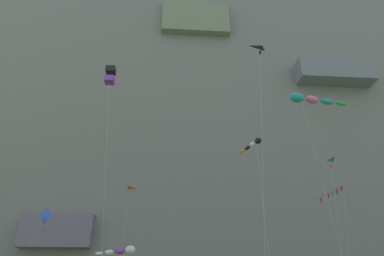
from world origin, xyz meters
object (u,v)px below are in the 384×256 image
kite_box_upper_right (110,75)px  kite_delta_low_center (327,168)px  kite_windsock_far_left (311,100)px  kite_delta_high_left (127,197)px  kite_windsock_upper_left (120,251)px  kite_windsock_low_right (253,145)px  kite_diamond_mid_center (44,218)px  kite_banner_mid_left (332,199)px  kite_delta_high_center (263,58)px

kite_box_upper_right → kite_delta_low_center: size_ratio=1.48×
kite_box_upper_right → kite_windsock_far_left: (20.92, -4.82, -5.35)m
kite_delta_high_left → kite_windsock_upper_left: bearing=-84.1°
kite_windsock_far_left → kite_windsock_upper_left: (-18.39, 8.52, -13.31)m
kite_box_upper_right → kite_windsock_low_right: bearing=-9.9°
kite_windsock_upper_left → kite_diamond_mid_center: bearing=155.4°
kite_delta_low_center → kite_windsock_far_left: kite_windsock_far_left is taller
kite_windsock_low_right → kite_windsock_upper_left: bearing=153.5°
kite_banner_mid_left → kite_delta_high_center: bearing=-126.9°
kite_delta_high_left → kite_windsock_low_right: 18.74m
kite_delta_high_center → kite_diamond_mid_center: (-22.12, 17.51, -10.44)m
kite_delta_low_center → kite_windsock_far_left: bearing=-118.6°
kite_delta_low_center → kite_delta_high_left: 25.78m
kite_delta_high_center → kite_delta_low_center: bearing=52.8°
kite_diamond_mid_center → kite_windsock_low_right: size_ratio=0.75×
kite_delta_high_left → kite_banner_mid_left: (24.98, -3.86, -0.79)m
kite_delta_high_left → kite_windsock_low_right: bearing=-43.8°
kite_delta_high_left → kite_windsock_low_right: size_ratio=0.90×
kite_delta_high_left → kite_windsock_far_left: bearing=-38.3°
kite_windsock_upper_left → kite_banner_mid_left: 25.29m
kite_box_upper_right → kite_delta_high_center: size_ratio=1.18×
kite_windsock_far_left → kite_delta_high_center: bearing=-142.3°
kite_box_upper_right → kite_delta_high_left: (1.85, 10.24, -11.38)m
kite_windsock_far_left → kite_windsock_upper_left: bearing=155.1°
kite_delta_low_center → kite_windsock_low_right: bearing=-141.9°
kite_diamond_mid_center → kite_windsock_upper_left: size_ratio=1.64×
kite_windsock_low_right → kite_banner_mid_left: 14.92m
kite_windsock_far_left → kite_delta_low_center: bearing=61.4°
kite_diamond_mid_center → kite_windsock_low_right: kite_windsock_low_right is taller
kite_windsock_far_left → kite_delta_high_left: (-19.07, 15.06, -6.03)m
kite_diamond_mid_center → kite_banner_mid_left: bearing=-2.9°
kite_windsock_far_left → kite_windsock_low_right: kite_windsock_far_left is taller
kite_diamond_mid_center → kite_windsock_far_left: size_ratio=0.60×
kite_diamond_mid_center → kite_box_upper_right: bearing=-48.7°
kite_windsock_upper_left → kite_windsock_low_right: size_ratio=0.45×
kite_delta_high_left → kite_delta_high_center: bearing=-56.2°
kite_windsock_low_right → kite_windsock_far_left: bearing=-21.0°
kite_banner_mid_left → kite_diamond_mid_center: bearing=177.1°
kite_diamond_mid_center → kite_windsock_upper_left: 11.38m
kite_box_upper_right → kite_windsock_upper_left: (2.53, 3.70, -18.67)m
kite_diamond_mid_center → kite_delta_high_left: (8.99, 2.13, 3.20)m
kite_diamond_mid_center → kite_windsock_far_left: bearing=-24.8°
kite_banner_mid_left → kite_windsock_upper_left: bearing=-173.7°
kite_box_upper_right → kite_windsock_far_left: 22.13m
kite_box_upper_right → kite_delta_low_center: (27.18, 6.66, -8.12)m
kite_delta_high_center → kite_diamond_mid_center: kite_delta_high_center is taller
kite_windsock_far_left → kite_delta_high_left: 25.04m
kite_windsock_low_right → kite_banner_mid_left: size_ratio=1.16×
kite_delta_low_center → kite_delta_high_left: (-25.32, 3.58, -3.27)m
kite_delta_low_center → kite_delta_high_left: size_ratio=1.20×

